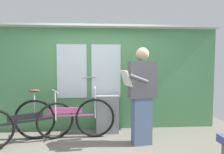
# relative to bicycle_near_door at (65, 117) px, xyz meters

# --- Properties ---
(train_door_wall) EXTENTS (4.98, 0.28, 2.14)m
(train_door_wall) POSITION_rel_bicycle_near_door_xyz_m (0.61, 0.48, 0.73)
(train_door_wall) COLOR #4C8C56
(train_door_wall) RESTS_ON ground_plane
(bicycle_near_door) EXTENTS (1.81, 0.44, 0.94)m
(bicycle_near_door) POSITION_rel_bicycle_near_door_xyz_m (0.00, 0.00, 0.00)
(bicycle_near_door) COLOR black
(bicycle_near_door) RESTS_ON ground_plane
(bicycle_leaning_behind) EXTENTS (1.49, 0.82, 0.89)m
(bicycle_leaning_behind) POSITION_rel_bicycle_near_door_xyz_m (-0.61, -0.24, -0.02)
(bicycle_leaning_behind) COLOR black
(bicycle_leaning_behind) RESTS_ON ground_plane
(passenger_reading_newspaper) EXTENTS (0.59, 0.52, 1.63)m
(passenger_reading_newspaper) POSITION_rel_bicycle_near_door_xyz_m (1.34, -0.32, 0.47)
(passenger_reading_newspaper) COLOR slate
(passenger_reading_newspaper) RESTS_ON ground_plane
(trash_bin_by_wall) EXTENTS (0.44, 0.28, 0.74)m
(trash_bin_by_wall) POSITION_rel_bicycle_near_door_xyz_m (0.79, 0.27, -0.01)
(trash_bin_by_wall) COLOR gray
(trash_bin_by_wall) RESTS_ON ground_plane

